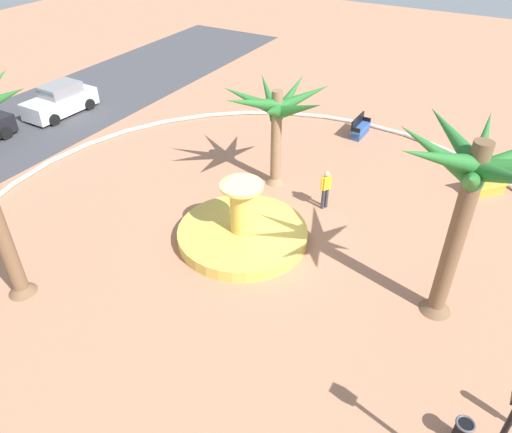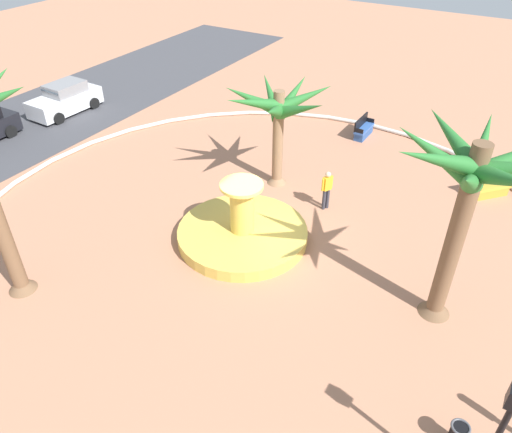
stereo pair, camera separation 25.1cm
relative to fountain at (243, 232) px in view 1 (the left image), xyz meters
name	(u,v)px [view 1 (the left image)]	position (x,y,z in m)	size (l,w,h in m)	color
ground_plane	(262,238)	(0.39, -0.59, -0.33)	(80.00, 80.00, 0.00)	tan
plaza_curb	(262,236)	(0.39, -0.59, -0.23)	(22.88, 22.88, 0.20)	silver
fountain	(243,232)	(0.00, 0.00, 0.00)	(4.77, 4.77, 2.38)	gold
palm_tree_near_fountain	(471,185)	(-0.11, -7.02, 4.22)	(4.29, 4.47, 6.05)	brown
palm_tree_mid_plaza	(276,111)	(4.17, 0.87, 2.98)	(4.42, 4.43, 4.44)	#8E6B4C
bench_east	(488,186)	(7.82, -7.33, 0.02)	(1.52, 1.45, 1.00)	gold
bench_west	(360,129)	(10.44, -0.77, 0.02)	(1.61, 0.53, 1.00)	#335BA8
lamppost	(503,433)	(-5.24, -9.04, 1.97)	(0.32, 0.32, 3.92)	black
trash_bin	(462,431)	(-4.17, -8.53, 0.06)	(0.46, 0.46, 0.73)	black
person_cyclist_photo	(326,188)	(3.41, -1.80, 0.62)	(0.48, 0.34, 1.69)	#33333D
parked_car_second	(60,101)	(4.82, 14.62, 0.45)	(4.05, 2.01, 1.67)	silver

